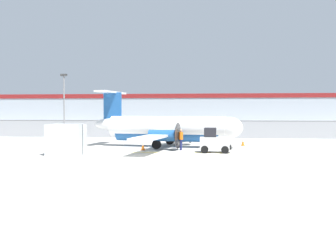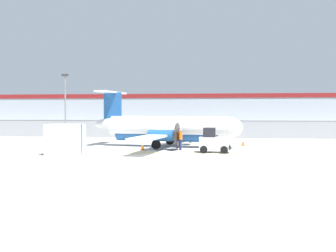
# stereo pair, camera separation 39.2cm
# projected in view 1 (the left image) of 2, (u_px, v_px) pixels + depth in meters

# --- Properties ---
(ground_plane) EXTENTS (140.00, 140.00, 0.01)m
(ground_plane) POSITION_uv_depth(u_px,v_px,m) (153.00, 152.00, 28.28)
(ground_plane) COLOR #BCB7AD
(perimeter_fence) EXTENTS (98.00, 0.10, 2.10)m
(perimeter_fence) POSITION_uv_depth(u_px,v_px,m) (171.00, 128.00, 44.16)
(perimeter_fence) COLOR gray
(perimeter_fence) RESTS_ON ground
(parking_lot_strip) EXTENTS (98.00, 17.00, 0.12)m
(parking_lot_strip) POSITION_uv_depth(u_px,v_px,m) (178.00, 132.00, 55.64)
(parking_lot_strip) COLOR #38383A
(parking_lot_strip) RESTS_ON ground
(background_building) EXTENTS (91.00, 8.10, 6.50)m
(background_building) POSITION_uv_depth(u_px,v_px,m) (185.00, 111.00, 73.91)
(background_building) COLOR #A8B2BC
(background_building) RESTS_ON ground
(commuter_airplane) EXTENTS (13.44, 16.05, 4.92)m
(commuter_airplane) POSITION_uv_depth(u_px,v_px,m) (169.00, 129.00, 32.70)
(commuter_airplane) COLOR white
(commuter_airplane) RESTS_ON ground
(baggage_tug) EXTENTS (2.37, 1.46, 1.88)m
(baggage_tug) POSITION_uv_depth(u_px,v_px,m) (214.00, 141.00, 28.18)
(baggage_tug) COLOR silver
(baggage_tug) RESTS_ON ground
(ground_crew_worker) EXTENTS (0.38, 0.55, 1.70)m
(ground_crew_worker) POSITION_uv_depth(u_px,v_px,m) (181.00, 138.00, 30.01)
(ground_crew_worker) COLOR #191E4C
(ground_crew_worker) RESTS_ON ground
(cargo_container) EXTENTS (2.44, 2.01, 2.20)m
(cargo_container) POSITION_uv_depth(u_px,v_px,m) (66.00, 139.00, 26.75)
(cargo_container) COLOR #B7BCC1
(cargo_container) RESTS_ON ground
(traffic_cone_near_left) EXTENTS (0.36, 0.36, 0.64)m
(traffic_cone_near_left) POSITION_uv_depth(u_px,v_px,m) (143.00, 146.00, 30.12)
(traffic_cone_near_left) COLOR orange
(traffic_cone_near_left) RESTS_ON ground
(traffic_cone_near_right) EXTENTS (0.36, 0.36, 0.64)m
(traffic_cone_near_right) POSITION_uv_depth(u_px,v_px,m) (243.00, 142.00, 33.87)
(traffic_cone_near_right) COLOR orange
(traffic_cone_near_right) RESTS_ON ground
(parked_car_0) EXTENTS (4.37, 2.38, 1.58)m
(parked_car_0) POSITION_uv_depth(u_px,v_px,m) (72.00, 128.00, 52.25)
(parked_car_0) COLOR silver
(parked_car_0) RESTS_ON parking_lot_strip
(parked_car_1) EXTENTS (4.24, 2.08, 1.58)m
(parked_car_1) POSITION_uv_depth(u_px,v_px,m) (115.00, 126.00, 60.06)
(parked_car_1) COLOR gray
(parked_car_1) RESTS_ON parking_lot_strip
(parked_car_2) EXTENTS (4.36, 2.37, 1.58)m
(parked_car_2) POSITION_uv_depth(u_px,v_px,m) (148.00, 125.00, 62.03)
(parked_car_2) COLOR slate
(parked_car_2) RESTS_ON parking_lot_strip
(parked_car_3) EXTENTS (4.23, 2.07, 1.58)m
(parked_car_3) POSITION_uv_depth(u_px,v_px,m) (167.00, 128.00, 49.58)
(parked_car_3) COLOR silver
(parked_car_3) RESTS_ON parking_lot_strip
(parked_car_4) EXTENTS (4.23, 2.06, 1.58)m
(parked_car_4) POSITION_uv_depth(u_px,v_px,m) (212.00, 127.00, 52.93)
(parked_car_4) COLOR black
(parked_car_4) RESTS_ON parking_lot_strip
(parked_car_5) EXTENTS (4.34, 2.32, 1.58)m
(parked_car_5) POSITION_uv_depth(u_px,v_px,m) (246.00, 127.00, 53.73)
(parked_car_5) COLOR #19662D
(parked_car_5) RESTS_ON parking_lot_strip
(parked_car_6) EXTENTS (4.36, 2.36, 1.58)m
(parked_car_6) POSITION_uv_depth(u_px,v_px,m) (286.00, 127.00, 54.65)
(parked_car_6) COLOR gray
(parked_car_6) RESTS_ON parking_lot_strip
(apron_light_pole) EXTENTS (0.70, 0.30, 7.27)m
(apron_light_pole) POSITION_uv_depth(u_px,v_px,m) (64.00, 101.00, 41.35)
(apron_light_pole) COLOR slate
(apron_light_pole) RESTS_ON ground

